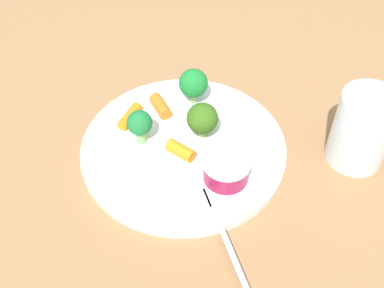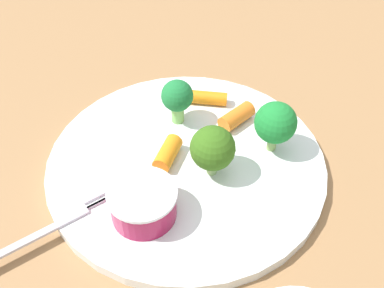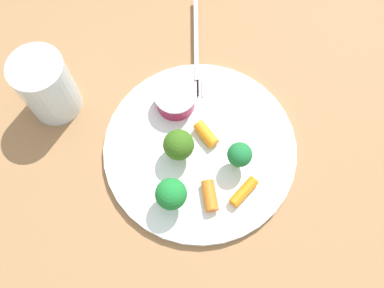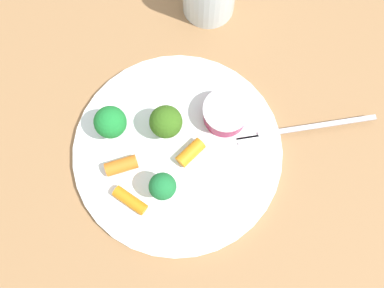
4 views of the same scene
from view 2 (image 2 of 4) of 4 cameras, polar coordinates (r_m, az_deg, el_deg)
name	(u,v)px [view 2 (image 2 of 4)]	position (r m, az deg, el deg)	size (l,w,h in m)	color
ground_plane	(186,166)	(0.43, -0.76, -2.98)	(2.40, 2.40, 0.00)	#966D44
plate	(186,162)	(0.42, -0.77, -2.43)	(0.27, 0.27, 0.01)	white
sauce_cup	(143,203)	(0.37, -6.53, -7.86)	(0.06, 0.06, 0.03)	maroon
broccoli_floret_0	(275,123)	(0.41, 11.07, 2.76)	(0.04, 0.04, 0.05)	#86A85C
broccoli_floret_1	(177,97)	(0.44, -1.98, 6.24)	(0.03, 0.03, 0.05)	#83C365
broccoli_floret_2	(213,149)	(0.38, 2.78, -0.61)	(0.04, 0.04, 0.05)	#8FB26A
carrot_stick_0	(237,117)	(0.45, 5.97, 3.64)	(0.02, 0.02, 0.04)	orange
carrot_stick_1	(207,98)	(0.48, 1.99, 6.18)	(0.01, 0.01, 0.04)	orange
carrot_stick_2	(168,153)	(0.41, -3.26, -1.26)	(0.02, 0.02, 0.04)	orange
fork	(17,242)	(0.39, -22.27, -12.05)	(0.01, 0.19, 0.00)	#B8B5BF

